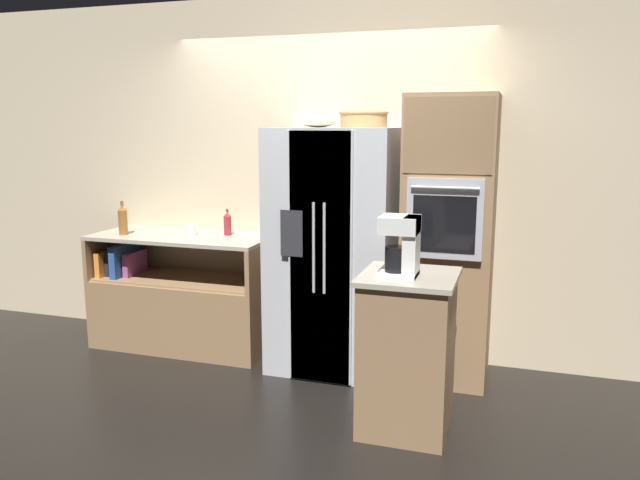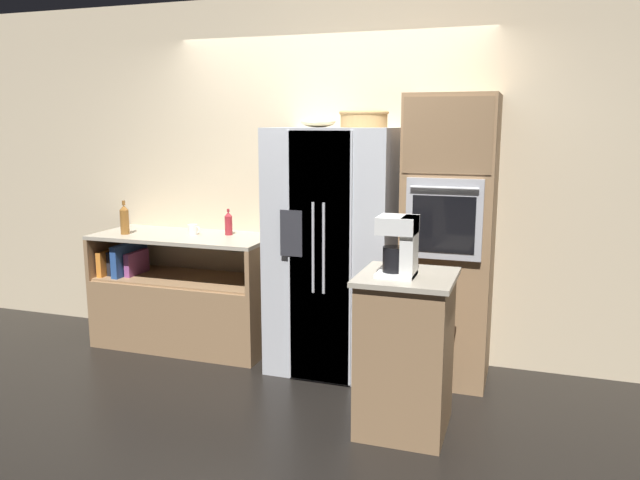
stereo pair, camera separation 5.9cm
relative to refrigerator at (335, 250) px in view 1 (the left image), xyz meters
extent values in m
plane|color=black|center=(-0.17, -0.08, -0.90)|extent=(20.00, 20.00, 0.00)
cube|color=beige|center=(-0.17, 0.40, 0.50)|extent=(12.00, 0.06, 2.80)
cube|color=#93704C|center=(-1.31, 0.05, -0.62)|extent=(1.46, 0.64, 0.56)
cube|color=#93704C|center=(-1.31, 0.05, -0.33)|extent=(1.40, 0.59, 0.02)
cube|color=#93704C|center=(-2.02, 0.05, -0.16)|extent=(0.04, 0.64, 0.34)
cube|color=#93704C|center=(-0.60, 0.05, -0.16)|extent=(0.04, 0.64, 0.34)
cube|color=#ADA38E|center=(-1.31, 0.05, 0.02)|extent=(1.46, 0.64, 0.03)
cube|color=orange|center=(-1.96, 0.02, -0.22)|extent=(0.05, 0.44, 0.20)
cube|color=black|center=(-1.92, 0.02, -0.22)|extent=(0.03, 0.31, 0.20)
cube|color=#934784|center=(-1.87, 0.02, -0.20)|extent=(0.03, 0.32, 0.24)
cube|color=#284C8E|center=(-1.81, 0.02, -0.19)|extent=(0.06, 0.45, 0.26)
cube|color=#934784|center=(-1.75, 0.02, -0.22)|extent=(0.05, 0.29, 0.19)
cube|color=silver|center=(0.00, 0.01, 0.00)|extent=(0.90, 0.71, 1.80)
cube|color=silver|center=(-0.01, -0.36, 0.00)|extent=(0.44, 0.02, 1.76)
cube|color=silver|center=(0.01, -0.36, 0.00)|extent=(0.44, 0.02, 1.76)
cylinder|color=#B2B2B7|center=(-0.04, -0.38, 0.09)|extent=(0.02, 0.02, 0.63)
cylinder|color=#B2B2B7|center=(0.04, -0.38, 0.09)|extent=(0.02, 0.02, 0.63)
cube|color=#2D2D33|center=(-0.20, -0.37, 0.18)|extent=(0.16, 0.01, 0.32)
cube|color=#93704C|center=(0.82, 0.07, 0.11)|extent=(0.61, 0.59, 2.02)
cube|color=#ADADB2|center=(0.82, -0.24, 0.31)|extent=(0.50, 0.04, 0.53)
cube|color=black|center=(0.82, -0.26, 0.28)|extent=(0.41, 0.01, 0.37)
cylinder|color=#B2B2B7|center=(0.82, -0.28, 0.52)|extent=(0.44, 0.02, 0.02)
cube|color=olive|center=(0.82, -0.22, 0.85)|extent=(0.57, 0.01, 0.49)
cube|color=#93704C|center=(0.70, -0.82, -0.43)|extent=(0.51, 0.54, 0.93)
cube|color=#ADA38E|center=(0.70, -0.82, 0.05)|extent=(0.56, 0.58, 0.03)
cylinder|color=tan|center=(0.19, 0.09, 0.95)|extent=(0.34, 0.34, 0.10)
torus|color=tan|center=(0.19, 0.09, 1.00)|extent=(0.36, 0.36, 0.03)
ellipsoid|color=beige|center=(-0.14, 0.03, 0.94)|extent=(0.25, 0.25, 0.07)
cylinder|color=brown|center=(-1.77, -0.07, 0.13)|extent=(0.07, 0.07, 0.20)
cone|color=brown|center=(-1.77, -0.07, 0.25)|extent=(0.07, 0.07, 0.04)
cylinder|color=brown|center=(-1.77, -0.07, 0.29)|extent=(0.03, 0.03, 0.04)
cylinder|color=maroon|center=(-0.95, 0.16, 0.11)|extent=(0.06, 0.06, 0.15)
cone|color=maroon|center=(-0.95, 0.16, 0.21)|extent=(0.06, 0.06, 0.03)
cylinder|color=maroon|center=(-0.95, 0.16, 0.24)|extent=(0.02, 0.02, 0.03)
cylinder|color=silver|center=(-1.24, 0.08, 0.08)|extent=(0.08, 0.08, 0.08)
torus|color=silver|center=(-1.20, 0.08, 0.08)|extent=(0.06, 0.01, 0.06)
cube|color=white|center=(0.64, -0.87, 0.07)|extent=(0.22, 0.22, 0.02)
cylinder|color=black|center=(0.63, -0.87, 0.16)|extent=(0.13, 0.13, 0.15)
cube|color=white|center=(0.71, -0.87, 0.24)|extent=(0.08, 0.19, 0.35)
cube|color=white|center=(0.64, -0.87, 0.36)|extent=(0.22, 0.22, 0.10)
camera|label=1|loc=(1.28, -4.34, 0.93)|focal=35.00mm
camera|label=2|loc=(1.34, -4.32, 0.93)|focal=35.00mm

